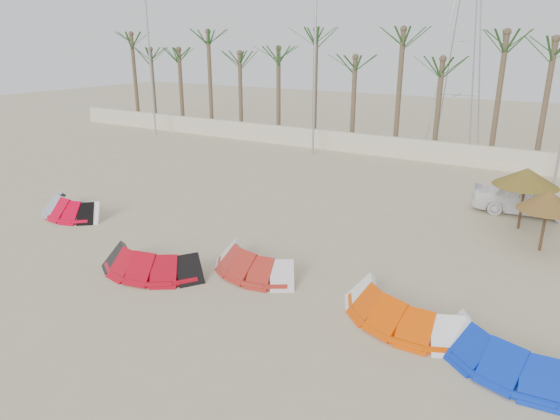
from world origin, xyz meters
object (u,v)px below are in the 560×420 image
Objects in this scene: parasol_mid at (548,201)px; kite_orange at (404,305)px; kite_red_mid at (157,259)px; kite_red_right at (258,259)px; parasol_left at (526,177)px; car at (526,197)px; kite_red_left at (74,206)px; kite_blue at (515,348)px; kite_grey at (76,204)px.

kite_orange is at bearing -110.86° from parasol_mid.
kite_red_mid is 1.08× the size of kite_red_right.
kite_red_right is at bearing -127.95° from parasol_left.
parasol_mid is at bearing -174.09° from car.
kite_red_right is 4.96m from kite_orange.
kite_red_left is at bearing -153.66° from parasol_left.
kite_red_left is 18.28m from parasol_left.
parasol_mid reaches higher than kite_red_right.
kite_orange is 0.93× the size of car.
kite_blue is at bearing -4.97° from kite_red_left.
kite_red_mid is 0.87× the size of car.
kite_blue is (7.72, -1.03, 0.00)m from kite_red_right.
kite_red_left is 18.36m from parasol_mid.
kite_red_left is at bearing 176.53° from kite_orange.
kite_red_left is 7.19m from kite_red_mid.
parasol_left is at bearing 115.43° from parasol_mid.
car reaches higher than kite_red_mid.
kite_grey is 0.91× the size of kite_orange.
parasol_left reaches higher than parasol_mid.
kite_red_right is 1.56× the size of parasol_mid.
kite_grey is 1.47× the size of parasol_left.
parasol_left reaches higher than kite_blue.
kite_red_left is 0.76× the size of kite_orange.
kite_blue is (2.77, -0.62, -0.00)m from kite_orange.
kite_orange is at bearing -3.47° from kite_red_left.
kite_red_mid is 1.51× the size of parasol_left.
kite_grey is 14.83m from kite_orange.
kite_red_right is 0.88× the size of kite_blue.
kite_red_left is 9.65m from kite_red_right.
kite_blue is 1.77× the size of parasol_mid.
kite_red_left is at bearing 177.17° from kite_red_right.
kite_red_mid is 0.95× the size of kite_blue.
kite_grey is 0.97× the size of kite_red_mid.
parasol_mid is (10.38, 8.23, 1.43)m from kite_red_mid.
kite_red_mid is 1.68× the size of parasol_mid.
kite_grey is at bearing 175.80° from kite_red_right.
kite_red_left is 17.42m from kite_blue.
car reaches higher than kite_grey.
kite_orange is 9.28m from parasol_left.
kite_grey and kite_orange have the same top height.
kite_grey is at bearing 174.29° from kite_blue.
kite_red_mid is at bearing -149.35° from kite_red_right.
car reaches higher than kite_red_left.
kite_blue is (17.36, -1.51, 0.00)m from kite_red_left.
kite_red_left is 0.71× the size of car.
parasol_left is at bearing 52.05° from kite_red_right.
kite_orange is at bearing 9.10° from kite_red_mid.
parasol_mid is (-0.11, 7.62, 1.43)m from kite_blue.
kite_blue is at bearing -7.62° from kite_red_right.
car is at bearing 32.04° from kite_red_left.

